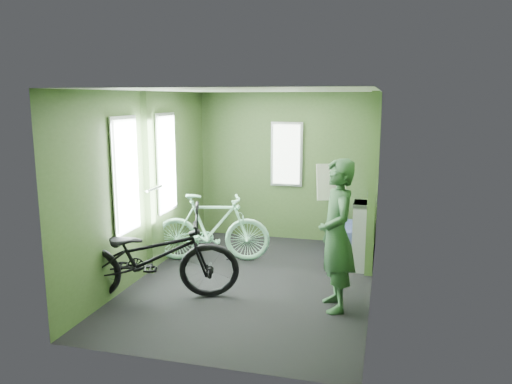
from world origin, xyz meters
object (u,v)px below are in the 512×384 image
bench_seat (357,236)px  passenger (337,235)px  bicycle_mint (212,261)px  waste_box (363,236)px  bicycle_black (151,300)px

bench_seat → passenger: bearing=-98.1°
bicycle_mint → bench_seat: bench_seat is taller
bicycle_mint → waste_box: bearing=-97.5°
bicycle_black → passenger: size_ratio=1.22×
bicycle_mint → waste_box: 2.07m
bicycle_black → bench_seat: 3.13m
bicycle_black → passenger: (1.99, 0.32, 0.81)m
bench_seat → bicycle_mint: bearing=-160.9°
bicycle_mint → passenger: size_ratio=0.98×
bicycle_black → bench_seat: (2.10, 2.31, 0.25)m
bicycle_mint → passenger: (1.79, -1.13, 0.81)m
bicycle_black → waste_box: (2.21, 1.66, 0.45)m
bicycle_black → waste_box: bearing=-72.2°
passenger → bicycle_mint: bearing=-141.9°
passenger → bench_seat: size_ratio=1.88×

